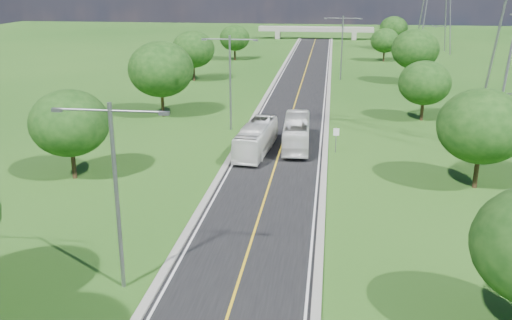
% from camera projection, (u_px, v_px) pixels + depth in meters
% --- Properties ---
extents(ground, '(260.00, 260.00, 0.00)m').
position_uv_depth(ground, '(295.00, 102.00, 74.93)').
color(ground, '#1E4A14').
rests_on(ground, ground).
extents(road, '(8.00, 150.00, 0.06)m').
position_uv_depth(road, '(298.00, 93.00, 80.59)').
color(road, black).
rests_on(road, ground).
extents(curb_left, '(0.50, 150.00, 0.22)m').
position_uv_depth(curb_left, '(268.00, 92.00, 81.09)').
color(curb_left, gray).
rests_on(curb_left, ground).
extents(curb_right, '(0.50, 150.00, 0.22)m').
position_uv_depth(curb_right, '(329.00, 93.00, 80.03)').
color(curb_right, gray).
rests_on(curb_right, ground).
extents(speed_limit_sign, '(0.55, 0.09, 2.40)m').
position_uv_depth(speed_limit_sign, '(336.00, 136.00, 53.02)').
color(speed_limit_sign, slate).
rests_on(speed_limit_sign, ground).
extents(overpass, '(30.00, 3.00, 3.20)m').
position_uv_depth(overpass, '(316.00, 30.00, 149.67)').
color(overpass, gray).
rests_on(overpass, ground).
extents(streetlight_near_left, '(5.90, 0.25, 10.00)m').
position_uv_depth(streetlight_near_left, '(116.00, 182.00, 28.57)').
color(streetlight_near_left, slate).
rests_on(streetlight_near_left, ground).
extents(streetlight_mid_left, '(5.90, 0.25, 10.00)m').
position_uv_depth(streetlight_mid_left, '(230.00, 75.00, 59.71)').
color(streetlight_mid_left, slate).
rests_on(streetlight_mid_left, ground).
extents(streetlight_far_right, '(5.90, 0.25, 10.00)m').
position_uv_depth(streetlight_far_right, '(342.00, 42.00, 89.34)').
color(streetlight_far_right, slate).
rests_on(streetlight_far_right, ground).
extents(tree_lb, '(6.30, 6.30, 7.33)m').
position_uv_depth(tree_lb, '(69.00, 123.00, 45.32)').
color(tree_lb, black).
rests_on(tree_lb, ground).
extents(tree_lc, '(7.56, 7.56, 8.79)m').
position_uv_depth(tree_lc, '(161.00, 69.00, 65.67)').
color(tree_lc, black).
rests_on(tree_lc, ground).
extents(tree_ld, '(6.72, 6.72, 7.82)m').
position_uv_depth(tree_ld, '(193.00, 49.00, 88.75)').
color(tree_ld, black).
rests_on(tree_ld, ground).
extents(tree_le, '(5.88, 5.88, 6.84)m').
position_uv_depth(tree_le, '(235.00, 38.00, 111.27)').
color(tree_le, black).
rests_on(tree_le, ground).
extents(tree_rb, '(6.72, 6.72, 7.82)m').
position_uv_depth(tree_rb, '(482.00, 126.00, 43.11)').
color(tree_rb, black).
rests_on(tree_rb, ground).
extents(tree_rc, '(5.88, 5.88, 6.84)m').
position_uv_depth(tree_rc, '(425.00, 83.00, 64.18)').
color(tree_rc, black).
rests_on(tree_rc, ground).
extents(tree_rd, '(7.14, 7.14, 8.30)m').
position_uv_depth(tree_rd, '(415.00, 49.00, 86.29)').
color(tree_rd, black).
rests_on(tree_rd, ground).
extents(tree_re, '(5.46, 5.46, 6.35)m').
position_uv_depth(tree_re, '(385.00, 40.00, 109.62)').
color(tree_re, black).
rests_on(tree_re, ground).
extents(tree_rf, '(6.30, 6.30, 7.33)m').
position_uv_depth(tree_rf, '(394.00, 28.00, 127.87)').
color(tree_rf, black).
rests_on(tree_rf, ground).
extents(bus_outbound, '(2.74, 10.18, 2.81)m').
position_uv_depth(bus_outbound, '(297.00, 133.00, 54.74)').
color(bus_outbound, white).
rests_on(bus_outbound, road).
extents(bus_inbound, '(3.10, 10.00, 2.74)m').
position_uv_depth(bus_inbound, '(256.00, 138.00, 52.89)').
color(bus_inbound, white).
rests_on(bus_inbound, road).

